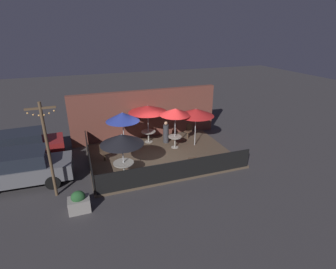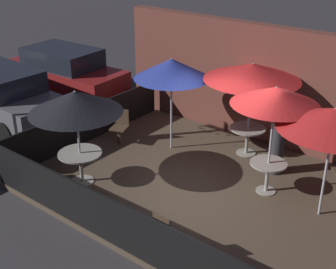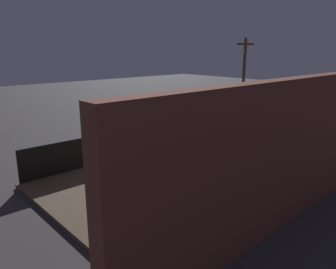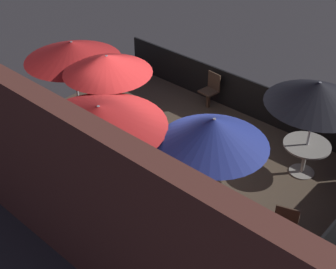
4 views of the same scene
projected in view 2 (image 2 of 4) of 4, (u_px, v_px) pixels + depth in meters
The scene contains 18 objects.
ground_plane at pixel (208, 191), 10.34m from camera, with size 60.00×60.00×0.00m, color #383538.
patio_deck at pixel (208, 189), 10.32m from camera, with size 7.70×5.51×0.12m.
building_wall at pixel (277, 89), 11.79m from camera, with size 9.30×0.36×3.13m.
fence_front at pixel (122, 227), 8.17m from camera, with size 7.50×0.05×0.95m.
fence_side_left at pixel (88, 123), 12.24m from camera, with size 0.05×5.31×0.95m.
patio_umbrella_0 at pixel (252, 72), 10.84m from camera, with size 2.29×2.29×2.33m.
patio_umbrella_1 at pixel (75, 102), 9.69m from camera, with size 1.99×1.99×2.14m.
patio_umbrella_2 at pixel (276, 96), 9.20m from camera, with size 1.79×1.79×2.38m.
patio_umbrella_3 at pixel (334, 119), 8.48m from camera, with size 2.10×2.10×2.28m.
patio_umbrella_4 at pixel (171, 69), 11.13m from camera, with size 1.83×1.83×2.35m.
dining_table_0 at pixel (248, 133), 11.51m from camera, with size 0.88×0.88×0.70m.
dining_table_1 at pixel (80, 159), 10.26m from camera, with size 0.96×0.96×0.72m.
dining_table_2 at pixel (268, 169), 9.89m from camera, with size 0.78×0.78×0.70m.
patio_chair_0 at pixel (120, 126), 12.08m from camera, with size 0.51×0.51×0.91m.
patio_chair_1 at pixel (166, 234), 7.96m from camera, with size 0.44×0.44×0.92m.
patron_0 at pixel (277, 148), 10.63m from camera, with size 0.47×0.47×1.35m.
parked_car_0 at pixel (1, 95), 13.49m from camera, with size 4.60×1.90×1.62m.
parked_car_1 at pixel (64, 71), 15.52m from camera, with size 4.51×1.98×1.62m.
Camera 2 is at (4.81, -7.46, 5.53)m, focal length 50.00 mm.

